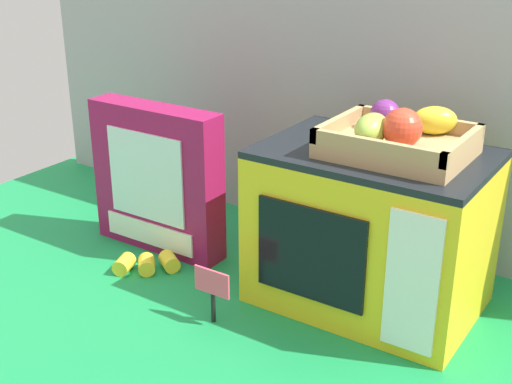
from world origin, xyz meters
TOP-DOWN VIEW (x-y plane):
  - ground_plane at (0.00, 0.00)m, footprint 1.70×1.70m
  - display_back_panel at (0.00, 0.25)m, footprint 1.61×0.03m
  - toy_microwave at (0.18, 0.01)m, footprint 0.38×0.27m
  - food_groups_crate at (0.22, 0.01)m, footprint 0.22×0.20m
  - cookie_set_box at (-0.27, -0.03)m, footprint 0.29×0.07m
  - price_sign at (-0.01, -0.20)m, footprint 0.07×0.01m
  - loose_toy_banana at (-0.22, -0.12)m, footprint 0.12×0.11m

SIDE VIEW (x-z plane):
  - ground_plane at x=0.00m, z-range 0.00..0.00m
  - loose_toy_banana at x=-0.22m, z-range 0.00..0.03m
  - price_sign at x=-0.01m, z-range 0.02..0.12m
  - toy_microwave at x=0.18m, z-range 0.00..0.28m
  - cookie_set_box at x=-0.27m, z-range 0.00..0.30m
  - display_back_panel at x=0.00m, z-range 0.00..0.59m
  - food_groups_crate at x=0.22m, z-range 0.27..0.36m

